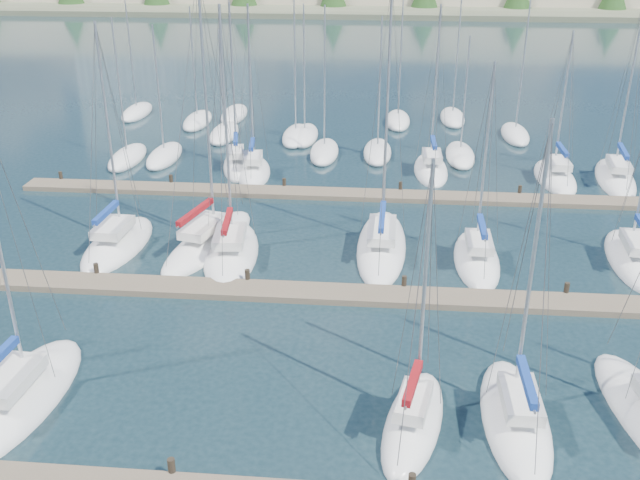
# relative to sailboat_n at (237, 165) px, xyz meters

# --- Properties ---
(ground) EXTENTS (400.00, 400.00, 0.00)m
(ground) POSITION_rel_sailboat_n_xyz_m (8.20, 24.68, -0.20)
(ground) COLOR #1C3038
(ground) RESTS_ON ground
(dock_mid) EXTENTS (44.00, 1.93, 1.10)m
(dock_mid) POSITION_rel_sailboat_n_xyz_m (8.20, -19.30, -0.05)
(dock_mid) COLOR #6B5E4C
(dock_mid) RESTS_ON ground
(dock_far) EXTENTS (44.00, 1.93, 1.10)m
(dock_far) POSITION_rel_sailboat_n_xyz_m (8.20, -5.30, -0.05)
(dock_far) COLOR #6B5E4C
(dock_far) RESTS_ON ground
(sailboat_n) EXTENTS (3.36, 7.14, 12.65)m
(sailboat_n) POSITION_rel_sailboat_n_xyz_m (0.00, 0.00, 0.00)
(sailboat_n) COLOR white
(sailboat_n) RESTS_ON ground
(sailboat_e) EXTENTS (2.45, 7.58, 12.22)m
(sailboat_e) POSITION_rel_sailboat_n_xyz_m (16.18, -28.37, -0.02)
(sailboat_e) COLOR white
(sailboat_e) RESTS_ON ground
(sailboat_i) EXTENTS (5.07, 10.09, 15.61)m
(sailboat_i) POSITION_rel_sailboat_n_xyz_m (1.06, -13.80, -0.01)
(sailboat_i) COLOR white
(sailboat_i) RESTS_ON ground
(sailboat_h) EXTENTS (3.32, 7.95, 13.19)m
(sailboat_h) POSITION_rel_sailboat_n_xyz_m (-4.08, -14.52, -0.03)
(sailboat_h) COLOR white
(sailboat_h) RESTS_ON ground
(sailboat_o) EXTENTS (3.21, 6.88, 12.69)m
(sailboat_o) POSITION_rel_sailboat_n_xyz_m (1.50, -1.31, -0.01)
(sailboat_o) COLOR white
(sailboat_o) RESTS_ON ground
(sailboat_k) EXTENTS (3.04, 10.31, 15.26)m
(sailboat_k) POSITION_rel_sailboat_n_xyz_m (11.02, -13.42, -0.02)
(sailboat_k) COLOR white
(sailboat_k) RESTS_ON ground
(sailboat_d) EXTENTS (3.32, 6.76, 11.01)m
(sailboat_d) POSITION_rel_sailboat_n_xyz_m (12.36, -28.94, -0.01)
(sailboat_d) COLOR white
(sailboat_d) RESTS_ON ground
(sailboat_j) EXTENTS (3.78, 8.71, 14.13)m
(sailboat_j) POSITION_rel_sailboat_n_xyz_m (2.65, -15.03, -0.02)
(sailboat_j) COLOR white
(sailboat_j) RESTS_ON ground
(sailboat_r) EXTENTS (3.65, 9.00, 14.24)m
(sailboat_r) POSITION_rel_sailboat_n_xyz_m (27.63, -0.37, -0.01)
(sailboat_r) COLOR white
(sailboat_r) RESTS_ON ground
(sailboat_c) EXTENTS (3.68, 8.64, 14.02)m
(sailboat_c) POSITION_rel_sailboat_n_xyz_m (-2.96, -28.83, -0.02)
(sailboat_c) COLOR white
(sailboat_c) RESTS_ON ground
(sailboat_q) EXTENTS (2.65, 7.50, 11.07)m
(sailboat_q) POSITION_rel_sailboat_n_xyz_m (23.37, -0.48, -0.03)
(sailboat_q) COLOR white
(sailboat_q) RESTS_ON ground
(sailboat_l) EXTENTS (2.59, 7.50, 11.51)m
(sailboat_l) POSITION_rel_sailboat_n_xyz_m (16.24, -14.68, -0.02)
(sailboat_l) COLOR white
(sailboat_l) RESTS_ON ground
(sailboat_m) EXTENTS (3.08, 8.11, 11.24)m
(sailboat_m) POSITION_rel_sailboat_n_xyz_m (24.73, -13.95, -0.03)
(sailboat_m) COLOR white
(sailboat_m) RESTS_ON ground
(sailboat_p) EXTENTS (2.53, 7.36, 12.61)m
(sailboat_p) POSITION_rel_sailboat_n_xyz_m (14.52, 0.39, -0.01)
(sailboat_p) COLOR white
(sailboat_p) RESTS_ON ground
(distant_boats) EXTENTS (36.93, 20.75, 13.30)m
(distant_boats) POSITION_rel_sailboat_n_xyz_m (3.85, 8.45, 0.09)
(distant_boats) COLOR #9EA0A5
(distant_boats) RESTS_ON ground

